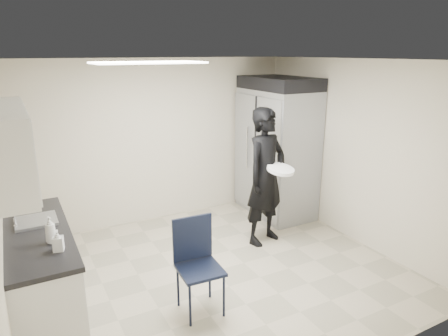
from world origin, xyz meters
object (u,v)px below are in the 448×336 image
folding_chair (200,270)px  lower_counter (42,273)px  man_tuxedo (266,177)px  commercial_fridge (277,153)px

folding_chair → lower_counter: bearing=153.1°
lower_counter → folding_chair: folding_chair is taller
lower_counter → man_tuxedo: bearing=4.4°
lower_counter → folding_chair: 1.69m
lower_counter → man_tuxedo: size_ratio=0.97×
lower_counter → commercial_fridge: bearing=15.9°
lower_counter → folding_chair: size_ratio=1.92×
folding_chair → man_tuxedo: size_ratio=0.50×
commercial_fridge → folding_chair: commercial_fridge is taller
lower_counter → folding_chair: bearing=-30.1°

